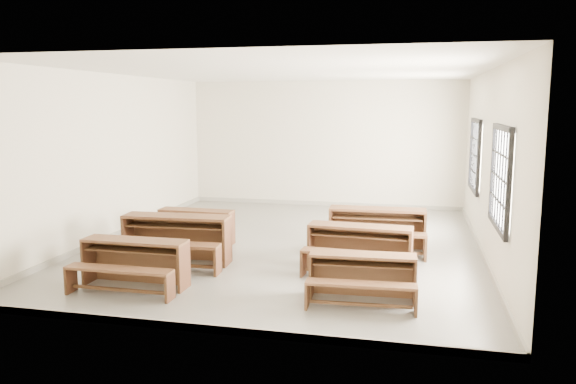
% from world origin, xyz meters
% --- Properties ---
extents(room, '(8.50, 8.50, 3.20)m').
position_xyz_m(room, '(0.09, 0.00, 2.14)').
color(room, slate).
rests_on(room, ground).
extents(desk_set_0, '(1.54, 0.80, 0.69)m').
position_xyz_m(desk_set_0, '(-1.61, -2.92, 0.40)').
color(desk_set_0, brown).
rests_on(desk_set_0, ground).
extents(desk_set_1, '(1.82, 1.01, 0.80)m').
position_xyz_m(desk_set_1, '(-1.53, -1.64, 0.47)').
color(desk_set_1, brown).
rests_on(desk_set_1, ground).
extents(desk_set_2, '(1.45, 0.79, 0.64)m').
position_xyz_m(desk_set_2, '(-1.72, -0.31, 0.37)').
color(desk_set_2, brown).
rests_on(desk_set_2, ground).
extents(desk_set_3, '(1.45, 0.80, 0.64)m').
position_xyz_m(desk_set_3, '(1.65, -2.77, 0.37)').
color(desk_set_3, brown).
rests_on(desk_set_3, ground).
extents(desk_set_4, '(1.67, 0.94, 0.73)m').
position_xyz_m(desk_set_4, '(1.47, -1.43, 0.43)').
color(desk_set_4, brown).
rests_on(desk_set_4, ground).
extents(desk_set_5, '(1.74, 0.94, 0.77)m').
position_xyz_m(desk_set_5, '(1.66, -0.09, 0.45)').
color(desk_set_5, brown).
rests_on(desk_set_5, ground).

